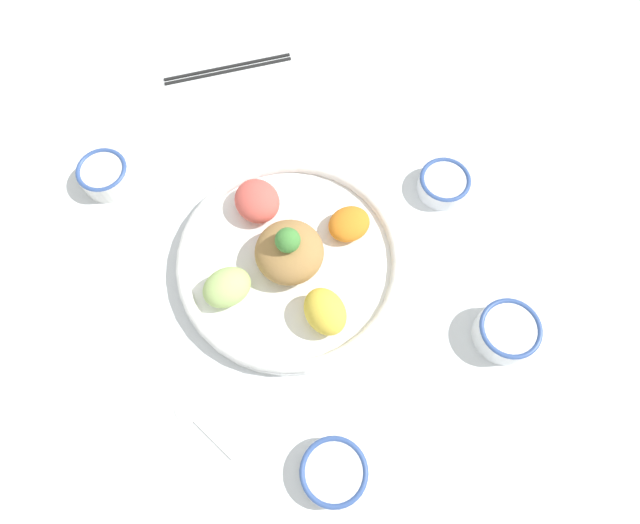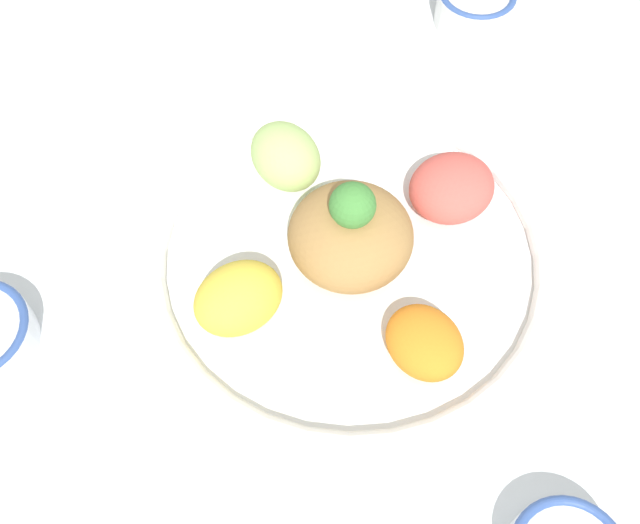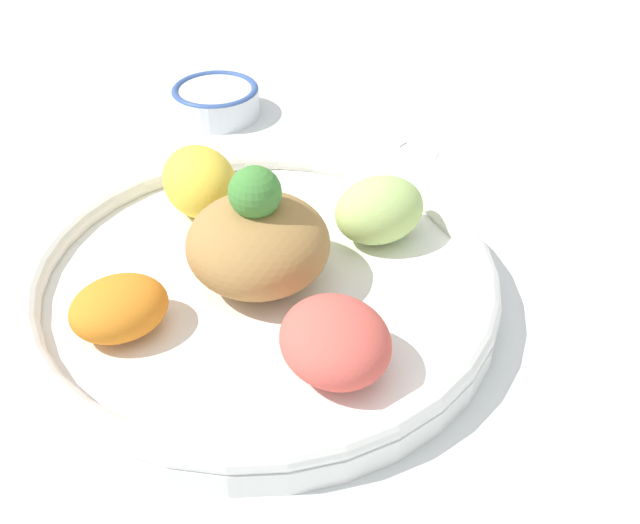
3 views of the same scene
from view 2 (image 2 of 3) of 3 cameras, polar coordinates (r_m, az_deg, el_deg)
ground_plane at (r=0.68m, az=4.97°, el=0.28°), size 2.40×2.40×0.00m
salad_platter at (r=0.65m, az=2.21°, el=0.76°), size 0.36×0.36×0.12m
rice_bowl_plain at (r=0.88m, az=11.75°, el=18.61°), size 0.08×0.08×0.04m
serving_spoon_main at (r=0.77m, az=-16.67°, el=7.58°), size 0.09×0.11×0.01m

